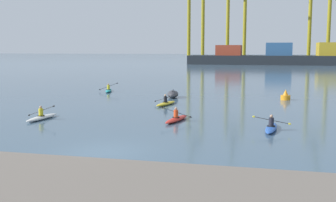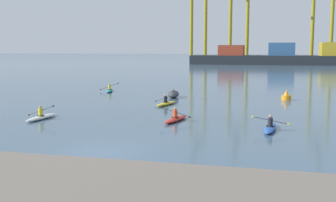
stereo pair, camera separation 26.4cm
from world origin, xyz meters
name	(u,v)px [view 2 (the right image)]	position (x,y,z in m)	size (l,w,h in m)	color
ground_plane	(101,152)	(0.00, 0.00, 0.00)	(800.00, 800.00, 0.00)	#425B70
container_barge	(282,57)	(11.35, 115.93, 2.33)	(55.94, 11.75, 6.81)	#1E2328
gantry_crane_west	(198,7)	(-17.55, 129.59, 19.57)	(6.30, 20.89, 39.47)	olive
gantry_crane_west_mid	(239,11)	(-3.32, 131.58, 18.07)	(7.15, 16.32, 35.61)	olive
gantry_crane_east_mid	(323,6)	(24.22, 128.07, 18.79)	(7.24, 21.41, 36.97)	olive
capsized_dinghy	(173,94)	(-1.64, 22.00, 0.35)	(1.50, 2.74, 0.76)	#38383D
channel_buoy	(286,96)	(9.17, 22.65, 0.36)	(0.90, 0.90, 1.00)	orange
kayak_blue	(270,128)	(7.68, 7.23, 0.17)	(2.26, 3.44, 0.95)	#2856B2
kayak_teal	(110,90)	(-9.98, 25.91, 0.17)	(2.11, 3.44, 1.06)	teal
kayak_yellow	(166,103)	(-1.02, 16.51, 0.17)	(2.16, 3.45, 1.01)	yellow
kayak_red	(176,119)	(1.54, 8.98, 0.17)	(2.21, 3.45, 0.95)	red
kayak_white	(42,117)	(-7.58, 7.51, 0.17)	(2.18, 3.43, 1.05)	silver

